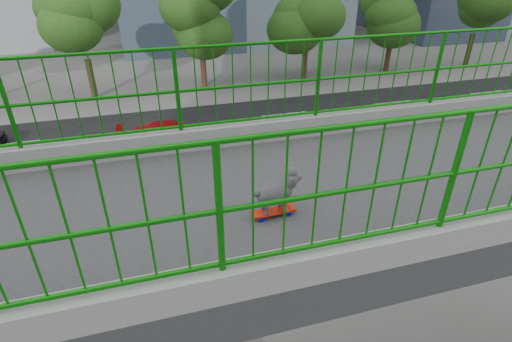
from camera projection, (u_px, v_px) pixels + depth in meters
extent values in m
cube|color=black|center=(167.00, 176.00, 18.75)|extent=(18.00, 90.00, 0.02)
cube|color=#2D2D2F|center=(200.00, 221.00, 4.55)|extent=(3.00, 24.00, 0.50)
cube|color=gray|center=(182.00, 140.00, 5.52)|extent=(0.20, 24.00, 0.30)
cylinder|color=#0E710C|center=(173.00, 48.00, 4.90)|extent=(0.04, 24.00, 0.04)
cylinder|color=#0E710C|center=(177.00, 91.00, 5.17)|extent=(0.04, 24.00, 0.04)
cylinder|color=#0E710C|center=(177.00, 91.00, 5.17)|extent=(0.06, 0.06, 1.10)
cube|color=gray|center=(223.00, 282.00, 3.18)|extent=(0.20, 24.00, 0.30)
cylinder|color=#0E710C|center=(216.00, 142.00, 2.56)|extent=(0.04, 24.00, 0.04)
cylinder|color=#0E710C|center=(219.00, 211.00, 2.83)|extent=(0.04, 24.00, 0.04)
cylinder|color=#0E710C|center=(219.00, 211.00, 2.83)|extent=(0.06, 0.06, 1.10)
cylinder|color=black|center=(92.00, 79.00, 27.82)|extent=(0.44, 0.44, 2.73)
ellipsoid|color=#1A380F|center=(82.00, 33.00, 26.26)|extent=(4.20, 4.20, 3.57)
cylinder|color=black|center=(203.00, 68.00, 30.03)|extent=(0.44, 0.44, 2.87)
ellipsoid|color=#1A380F|center=(200.00, 21.00, 28.35)|extent=(4.60, 4.60, 3.91)
cylinder|color=black|center=(304.00, 64.00, 31.49)|extent=(0.44, 0.44, 2.66)
ellipsoid|color=#1A380F|center=(307.00, 24.00, 29.99)|extent=(4.00, 4.00, 3.40)
cylinder|color=black|center=(388.00, 53.00, 33.90)|extent=(0.44, 0.44, 3.01)
ellipsoid|color=#1A380F|center=(396.00, 8.00, 32.10)|extent=(5.00, 5.00, 4.25)
cylinder|color=black|center=(469.00, 50.00, 35.53)|extent=(0.44, 0.44, 2.77)
ellipsoid|color=#1A380F|center=(479.00, 11.00, 33.92)|extent=(4.40, 4.40, 3.74)
cube|color=red|center=(273.00, 211.00, 4.20)|extent=(0.17, 0.48, 0.02)
cube|color=#99999E|center=(260.00, 215.00, 4.16)|extent=(0.09, 0.04, 0.02)
cylinder|color=#0A08AE|center=(258.00, 213.00, 4.22)|extent=(0.03, 0.06, 0.06)
sphere|color=yellow|center=(258.00, 213.00, 4.22)|extent=(0.02, 0.02, 0.02)
cylinder|color=#0A08AE|center=(262.00, 219.00, 4.12)|extent=(0.03, 0.06, 0.06)
sphere|color=yellow|center=(262.00, 219.00, 4.12)|extent=(0.02, 0.02, 0.02)
cube|color=#99999E|center=(286.00, 210.00, 4.25)|extent=(0.09, 0.04, 0.02)
cylinder|color=#0A08AE|center=(284.00, 208.00, 4.31)|extent=(0.03, 0.06, 0.06)
sphere|color=yellow|center=(284.00, 208.00, 4.31)|extent=(0.02, 0.02, 0.02)
cylinder|color=#0A08AE|center=(289.00, 214.00, 4.21)|extent=(0.03, 0.06, 0.06)
sphere|color=yellow|center=(289.00, 214.00, 4.21)|extent=(0.02, 0.02, 0.02)
ellipsoid|color=#2A282C|center=(274.00, 194.00, 4.09)|extent=(0.24, 0.35, 0.23)
sphere|color=#2A282C|center=(292.00, 178.00, 4.07)|extent=(0.15, 0.15, 0.15)
sphere|color=black|center=(300.00, 178.00, 4.11)|extent=(0.03, 0.03, 0.03)
sphere|color=#2A282C|center=(257.00, 193.00, 4.01)|extent=(0.08, 0.08, 0.08)
cylinder|color=#2A282C|center=(280.00, 201.00, 4.23)|extent=(0.03, 0.03, 0.14)
cylinder|color=#2A282C|center=(284.00, 206.00, 4.15)|extent=(0.03, 0.03, 0.14)
cylinder|color=#2A282C|center=(263.00, 204.00, 4.17)|extent=(0.03, 0.03, 0.14)
cylinder|color=#2A282C|center=(267.00, 209.00, 4.09)|extent=(0.03, 0.03, 0.14)
imported|color=black|center=(302.00, 152.00, 19.48)|extent=(2.24, 4.85, 1.35)
imported|color=#BD070C|center=(173.00, 138.00, 20.67)|extent=(2.22, 5.47, 1.59)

